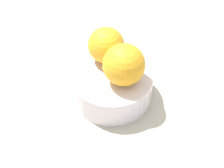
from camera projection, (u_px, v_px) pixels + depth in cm
name	position (u px, v px, depth cm)	size (l,w,h in cm)	color
ground_plane	(112.00, 99.00, 64.45)	(110.00, 110.00, 2.00)	#BCB29E
fruit_bowl	(112.00, 86.00, 61.90)	(14.88, 14.88, 5.37)	silver
orange_in_bowl_0	(124.00, 65.00, 56.46)	(7.38, 7.38, 7.38)	#F9A823
orange_in_bowl_1	(106.00, 45.00, 60.64)	(6.71, 6.71, 6.71)	#F9A823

